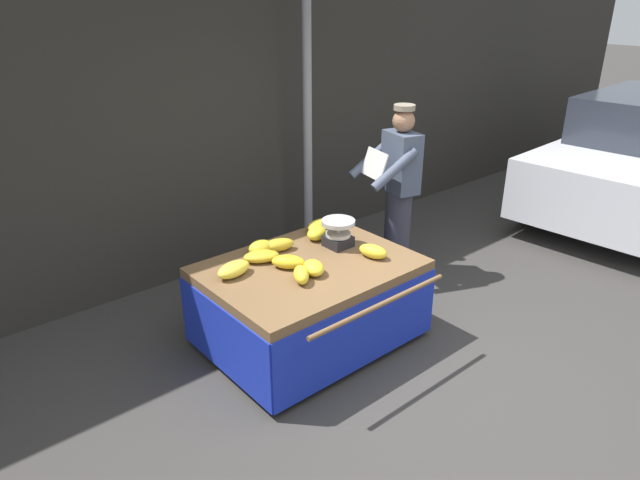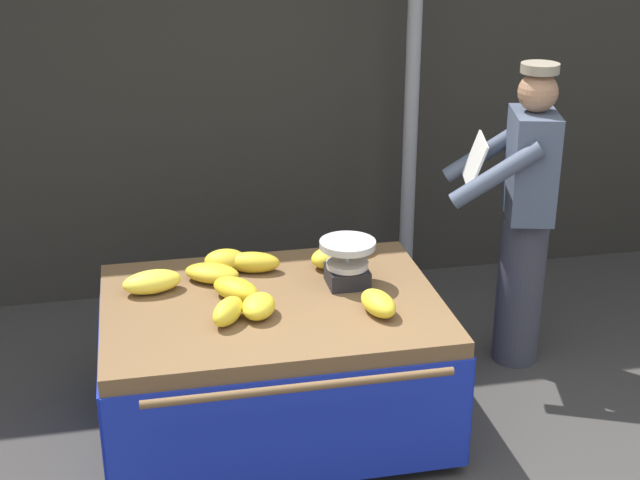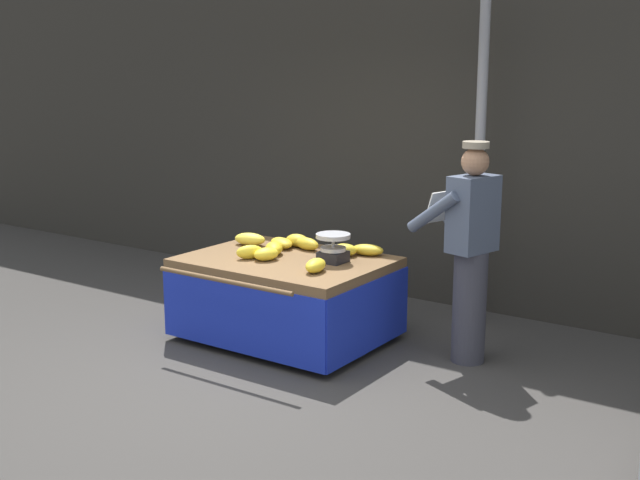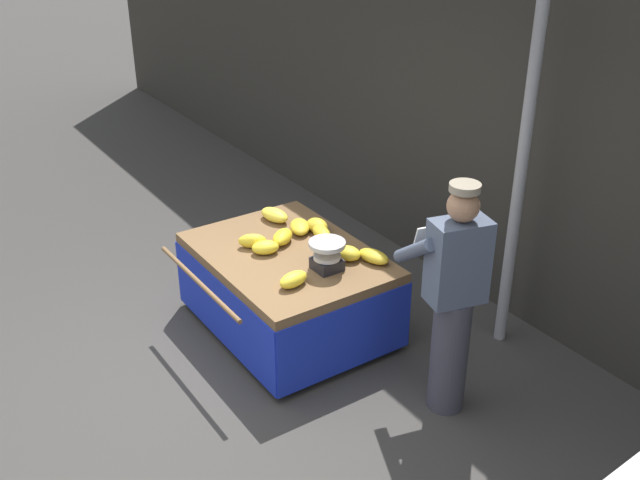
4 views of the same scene
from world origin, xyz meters
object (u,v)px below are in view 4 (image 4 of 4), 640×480
Objects in this scene: banana_bunch_4 at (317,225)px; banana_bunch_9 at (275,215)px; banana_bunch_5 at (348,253)px; banana_bunch_2 at (252,241)px; vendor_person at (453,299)px; banana_bunch_3 at (300,227)px; street_pole at (520,177)px; banana_bunch_7 at (293,279)px; weighing_scale at (327,255)px; banana_bunch_0 at (322,233)px; banana_bunch_6 at (265,247)px; banana_bunch_8 at (374,256)px; banana_bunch_1 at (283,237)px; banana_cart at (288,272)px.

banana_bunch_4 is 0.42m from banana_bunch_9.
banana_bunch_2 is at bearing -138.62° from banana_bunch_5.
banana_bunch_2 is 1.09× the size of banana_bunch_5.
banana_bunch_3 is at bearing -175.90° from vendor_person.
banana_bunch_9 reaches higher than banana_bunch_3.
street_pole reaches higher than banana_bunch_3.
vendor_person is at bearing 32.96° from banana_bunch_7.
banana_bunch_3 is at bearing 93.52° from banana_bunch_2.
banana_bunch_4 is 0.13× the size of vendor_person.
banana_bunch_7 is (0.07, -0.34, -0.06)m from weighing_scale.
banana_bunch_0 is 0.15m from banana_bunch_4.
banana_bunch_3 is 1.73m from vendor_person.
banana_bunch_5 is at bearing 7.37° from banana_bunch_9.
banana_bunch_6 is (0.15, 0.03, -0.00)m from banana_bunch_2.
banana_bunch_0 is at bearing -167.66° from banana_bunch_8.
banana_bunch_0 is at bearing 176.74° from banana_bunch_5.
weighing_scale is 0.51m from banana_bunch_0.
banana_bunch_1 is at bearing 111.43° from banana_bunch_6.
banana_bunch_8 reaches higher than banana_cart.
banana_bunch_1 is (-0.57, -0.05, -0.07)m from weighing_scale.
banana_bunch_1 is 0.95× the size of banana_bunch_8.
banana_bunch_0 is at bearing 85.14° from banana_bunch_6.
banana_bunch_0 reaches higher than banana_cart.
banana_bunch_9 is (-0.38, -0.19, -0.00)m from banana_bunch_4.
banana_bunch_4 is at bearing -174.01° from banana_bunch_8.
banana_bunch_7 is 1.18m from vendor_person.
banana_bunch_4 is at bearing 56.86° from banana_bunch_3.
banana_bunch_2 is (-0.63, -0.29, -0.06)m from weighing_scale.
banana_bunch_7 is (0.55, -0.08, 0.00)m from banana_bunch_6.
banana_bunch_0 is at bearing 96.44° from banana_cart.
banana_cart is 0.45m from banana_bunch_3.
vendor_person is at bearing -68.86° from street_pole.
banana_bunch_6 is (0.10, -0.56, -0.00)m from banana_bunch_4.
banana_bunch_2 is 0.80× the size of banana_bunch_3.
banana_bunch_2 is at bearing -130.72° from street_pole.
banana_bunch_4 is 0.56m from banana_bunch_6.
banana_bunch_0 is 1.07× the size of banana_bunch_1.
street_pole reaches higher than banana_bunch_9.
vendor_person is at bearing 12.12° from banana_bunch_1.
banana_bunch_7 is at bearing -4.09° from banana_bunch_2.
banana_bunch_7 is (0.73, -0.52, 0.01)m from banana_bunch_3.
banana_cart is 6.34× the size of banana_bunch_1.
banana_bunch_2 is 0.78× the size of banana_bunch_9.
banana_cart is 5.91× the size of banana_bunch_0.
banana_bunch_2 is at bearing -166.76° from banana_bunch_6.
vendor_person reaches higher than banana_bunch_8.
banana_bunch_5 is at bearing 41.38° from banana_bunch_2.
weighing_scale is 0.65m from banana_bunch_4.
banana_bunch_7 is at bearing -23.75° from banana_bunch_9.
banana_bunch_2 is 0.52m from banana_bunch_9.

